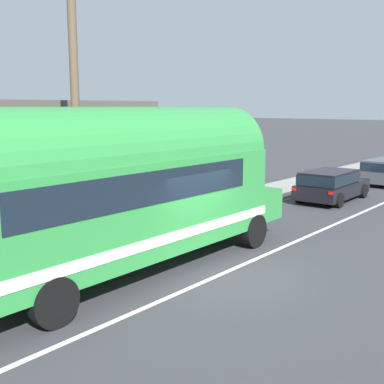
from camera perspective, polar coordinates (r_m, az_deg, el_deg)
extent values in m
plane|color=#38383D|center=(12.37, 3.11, -9.63)|extent=(300.00, 300.00, 0.00)
cube|color=silver|center=(22.87, 21.28, -1.21)|extent=(0.14, 80.00, 0.01)
cube|color=silver|center=(24.23, 13.03, -0.19)|extent=(0.12, 80.00, 0.01)
cube|color=gray|center=(23.12, 7.91, -0.33)|extent=(2.62, 90.00, 0.15)
cylinder|color=brown|center=(14.17, -13.39, 10.10)|extent=(0.24, 0.24, 8.50)
cube|color=#2D8C3D|center=(12.07, -7.90, -1.58)|extent=(2.51, 8.98, 2.30)
cylinder|color=#2D8C3D|center=(11.90, -8.03, 3.85)|extent=(2.46, 8.88, 2.45)
cube|color=#2D8C3D|center=(16.06, 5.75, -1.14)|extent=(2.26, 1.30, 0.95)
cube|color=silver|center=(12.22, -7.83, -4.57)|extent=(2.55, 9.02, 0.24)
cube|color=black|center=(11.77, -9.04, 1.06)|extent=(2.54, 7.18, 0.76)
cube|color=black|center=(15.37, 4.59, 3.38)|extent=(2.14, 0.10, 0.96)
cube|color=silver|center=(16.66, 7.06, -1.21)|extent=(0.90, 0.10, 0.56)
cylinder|color=black|center=(16.04, 0.13, -3.21)|extent=(0.26, 1.00, 1.00)
cylinder|color=black|center=(14.71, 7.22, -4.49)|extent=(0.26, 1.00, 1.00)
cylinder|color=black|center=(9.82, -15.67, -12.19)|extent=(0.26, 1.00, 1.00)
cube|color=black|center=(22.78, 15.98, 0.37)|extent=(1.95, 4.33, 0.60)
cube|color=black|center=(22.27, 15.59, 1.67)|extent=(1.72, 2.87, 0.55)
cube|color=black|center=(22.27, 15.58, 1.59)|extent=(1.78, 2.92, 0.43)
cube|color=red|center=(21.14, 11.74, 0.33)|extent=(0.20, 0.04, 0.14)
cube|color=red|center=(20.48, 15.79, -0.14)|extent=(0.20, 0.04, 0.14)
cylinder|color=black|center=(24.47, 15.33, 0.56)|extent=(0.21, 0.64, 0.64)
cylinder|color=black|center=(23.85, 19.27, 0.12)|extent=(0.21, 0.64, 0.64)
cylinder|color=black|center=(21.87, 12.36, -0.39)|extent=(0.21, 0.64, 0.64)
cylinder|color=black|center=(21.17, 16.69, -0.92)|extent=(0.21, 0.64, 0.64)
cube|color=red|center=(26.95, 18.82, 2.02)|extent=(0.20, 0.05, 0.14)
cylinder|color=black|center=(27.68, 19.20, 1.40)|extent=(0.22, 0.65, 0.64)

